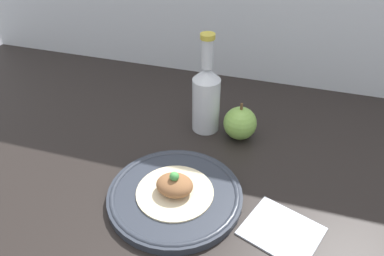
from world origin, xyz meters
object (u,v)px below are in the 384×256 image
at_px(plate, 175,195).
at_px(plated_food, 175,187).
at_px(apple, 240,123).
at_px(cider_bottle, 206,96).

distance_m(plate, plated_food, 0.02).
relative_size(plate, apple, 2.82).
relative_size(plate, cider_bottle, 1.08).
height_order(cider_bottle, apple, cider_bottle).
relative_size(plate, plated_food, 1.75).
height_order(plated_food, cider_bottle, cider_bottle).
distance_m(plated_food, cider_bottle, 0.28).
bearing_deg(apple, plated_food, -108.73).
height_order(plate, cider_bottle, cider_bottle).
xyz_separation_m(plate, cider_bottle, (-0.01, 0.27, 0.09)).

